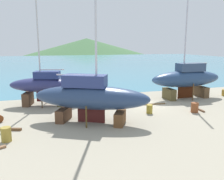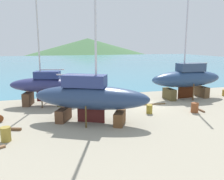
{
  "view_description": "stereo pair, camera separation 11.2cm",
  "coord_description": "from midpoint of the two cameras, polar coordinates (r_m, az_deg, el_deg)",
  "views": [
    {
      "loc": [
        -10.37,
        -21.57,
        6.19
      ],
      "look_at": [
        -3.79,
        0.3,
        1.72
      ],
      "focal_mm": 37.74,
      "sensor_mm": 36.0,
      "label": 1
    },
    {
      "loc": [
        -10.26,
        -21.6,
        6.19
      ],
      "look_at": [
        -3.79,
        0.3,
        1.72
      ],
      "focal_mm": 37.74,
      "sensor_mm": 36.0,
      "label": 2
    }
  ],
  "objects": [
    {
      "name": "sailboat_mid_port",
      "position": [
        24.95,
        -15.87,
        1.14
      ],
      "size": [
        7.29,
        3.96,
        12.7
      ],
      "rotation": [
        0.0,
        0.0,
        2.89
      ],
      "color": "brown",
      "rests_on": "ground"
    },
    {
      "name": "barrel_rust_mid",
      "position": [
        21.65,
        9.19,
        -4.59
      ],
      "size": [
        0.77,
        0.77,
        0.8
      ],
      "primitive_type": "cylinder",
      "rotation": [
        0.0,
        0.0,
        0.69
      ],
      "color": "olive",
      "rests_on": "ground"
    },
    {
      "name": "timber_plank_near",
      "position": [
        24.81,
        10.11,
        -3.39
      ],
      "size": [
        2.66,
        0.31,
        0.13
      ],
      "primitive_type": "cube",
      "rotation": [
        0.0,
        0.0,
        3.07
      ],
      "color": "brown",
      "rests_on": "ground"
    },
    {
      "name": "timber_long_aft",
      "position": [
        18.93,
        -23.37,
        -8.67
      ],
      "size": [
        1.66,
        0.76,
        0.18
      ],
      "primitive_type": "cube",
      "rotation": [
        0.0,
        0.0,
        2.8
      ],
      "color": "brown",
      "rests_on": "ground"
    },
    {
      "name": "timber_short_cross",
      "position": [
        23.92,
        20.5,
        -4.47
      ],
      "size": [
        0.22,
        1.58,
        0.14
      ],
      "primitive_type": "cube",
      "rotation": [
        0.0,
        0.0,
        1.54
      ],
      "color": "brown",
      "rests_on": "ground"
    },
    {
      "name": "headland_hill",
      "position": [
        210.48,
        -5.85,
        9.34
      ],
      "size": [
        164.02,
        164.02,
        22.25
      ],
      "primitive_type": "cone",
      "color": "#3D653B",
      "rests_on": "ground"
    },
    {
      "name": "barrel_blue_faded",
      "position": [
        22.98,
        19.53,
        -4.05
      ],
      "size": [
        0.94,
        0.94,
        0.9
      ],
      "primitive_type": "cylinder",
      "rotation": [
        0.0,
        0.0,
        2.27
      ],
      "color": "brown",
      "rests_on": "ground"
    },
    {
      "name": "sailboat_small_center",
      "position": [
        18.65,
        -5.15,
        -1.51
      ],
      "size": [
        9.41,
        6.46,
        17.0
      ],
      "rotation": [
        0.0,
        0.0,
        -0.48
      ],
      "color": "brown",
      "rests_on": "ground"
    },
    {
      "name": "ground_plane",
      "position": [
        22.2,
        12.03,
        -5.36
      ],
      "size": [
        37.98,
        37.98,
        0.0
      ],
      "primitive_type": "plane",
      "color": "#9D9580"
    },
    {
      "name": "barrel_tipped_left",
      "position": [
        16.87,
        -24.16,
        -9.75
      ],
      "size": [
        0.86,
        0.86,
        0.95
      ],
      "primitive_type": "cylinder",
      "rotation": [
        0.0,
        0.0,
        0.47
      ],
      "color": "olive",
      "rests_on": "ground"
    },
    {
      "name": "worker",
      "position": [
        25.9,
        -5.17,
        -0.76
      ],
      "size": [
        0.5,
        0.42,
        1.73
      ],
      "rotation": [
        0.0,
        0.0,
        4.21
      ],
      "color": "navy",
      "rests_on": "ground"
    },
    {
      "name": "sea_water",
      "position": [
        81.49,
        -9.2,
        6.58
      ],
      "size": [
        151.91,
        105.6,
        0.01
      ],
      "primitive_type": "cube",
      "color": "teal",
      "rests_on": "ground"
    },
    {
      "name": "sailboat_far_slipway",
      "position": [
        28.4,
        17.84,
        2.67
      ],
      "size": [
        8.86,
        2.79,
        13.28
      ],
      "rotation": [
        0.0,
        0.0,
        3.17
      ],
      "color": "brown",
      "rests_on": "ground"
    }
  ]
}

